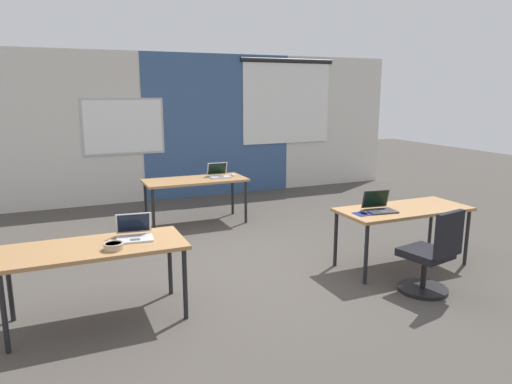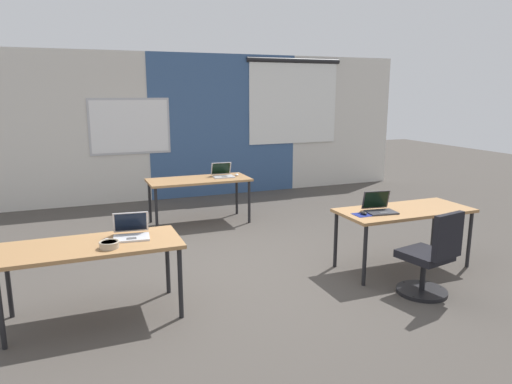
{
  "view_description": "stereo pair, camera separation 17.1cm",
  "coord_description": "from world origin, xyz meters",
  "px_view_note": "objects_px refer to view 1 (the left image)",
  "views": [
    {
      "loc": [
        -2.02,
        -4.86,
        2.08
      ],
      "look_at": [
        0.19,
        0.22,
        0.89
      ],
      "focal_mm": 32.87,
      "sensor_mm": 36.0,
      "label": 1
    },
    {
      "loc": [
        -1.86,
        -4.92,
        2.08
      ],
      "look_at": [
        0.19,
        0.22,
        0.89
      ],
      "focal_mm": 32.87,
      "sensor_mm": 36.0,
      "label": 2
    }
  ],
  "objects_px": {
    "mouse_near_left_inner": "(110,242)",
    "laptop_near_right_inner": "(379,207)",
    "laptop_far_right": "(219,174)",
    "mouse_far_right": "(233,175)",
    "chair_near_right_inner": "(431,259)",
    "desk_near_right": "(403,213)",
    "desk_near_left": "(95,252)",
    "laptop_near_left_inner": "(134,233)",
    "mouse_near_right_inner": "(364,212)",
    "snack_bowl": "(113,246)",
    "desk_far_center": "(195,183)"
  },
  "relations": [
    {
      "from": "mouse_near_left_inner",
      "to": "snack_bowl",
      "type": "distance_m",
      "value": 0.18
    },
    {
      "from": "mouse_near_left_inner",
      "to": "chair_near_right_inner",
      "type": "relative_size",
      "value": 0.11
    },
    {
      "from": "desk_near_right",
      "to": "laptop_near_right_inner",
      "type": "bearing_deg",
      "value": -180.0
    },
    {
      "from": "laptop_near_right_inner",
      "to": "mouse_far_right",
      "type": "height_order",
      "value": "laptop_near_right_inner"
    },
    {
      "from": "chair_near_right_inner",
      "to": "desk_far_center",
      "type": "bearing_deg",
      "value": -78.74
    },
    {
      "from": "desk_near_right",
      "to": "mouse_far_right",
      "type": "height_order",
      "value": "mouse_far_right"
    },
    {
      "from": "laptop_near_left_inner",
      "to": "mouse_near_left_inner",
      "type": "relative_size",
      "value": 3.57
    },
    {
      "from": "mouse_far_right",
      "to": "mouse_near_right_inner",
      "type": "bearing_deg",
      "value": -80.22
    },
    {
      "from": "laptop_near_right_inner",
      "to": "mouse_far_right",
      "type": "bearing_deg",
      "value": 112.04
    },
    {
      "from": "chair_near_right_inner",
      "to": "laptop_far_right",
      "type": "height_order",
      "value": "laptop_far_right"
    },
    {
      "from": "laptop_far_right",
      "to": "mouse_far_right",
      "type": "relative_size",
      "value": 3.12
    },
    {
      "from": "desk_far_center",
      "to": "mouse_near_left_inner",
      "type": "relative_size",
      "value": 15.7
    },
    {
      "from": "desk_near_left",
      "to": "mouse_near_left_inner",
      "type": "bearing_deg",
      "value": 1.64
    },
    {
      "from": "mouse_near_left_inner",
      "to": "mouse_near_right_inner",
      "type": "distance_m",
      "value": 2.76
    },
    {
      "from": "laptop_near_left_inner",
      "to": "mouse_far_right",
      "type": "distance_m",
      "value": 3.42
    },
    {
      "from": "laptop_near_right_inner",
      "to": "snack_bowl",
      "type": "relative_size",
      "value": 2.05
    },
    {
      "from": "desk_near_left",
      "to": "mouse_near_left_inner",
      "type": "relative_size",
      "value": 15.7
    },
    {
      "from": "desk_far_center",
      "to": "mouse_far_right",
      "type": "height_order",
      "value": "mouse_far_right"
    },
    {
      "from": "laptop_near_right_inner",
      "to": "snack_bowl",
      "type": "xyz_separation_m",
      "value": [
        -3.0,
        -0.17,
        -0.01
      ]
    },
    {
      "from": "desk_near_right",
      "to": "laptop_near_left_inner",
      "type": "relative_size",
      "value": 4.4
    },
    {
      "from": "desk_near_left",
      "to": "laptop_far_right",
      "type": "relative_size",
      "value": 4.64
    },
    {
      "from": "mouse_far_right",
      "to": "chair_near_right_inner",
      "type": "bearing_deg",
      "value": -77.1
    },
    {
      "from": "laptop_far_right",
      "to": "laptop_near_right_inner",
      "type": "bearing_deg",
      "value": -68.18
    },
    {
      "from": "desk_near_right",
      "to": "mouse_near_left_inner",
      "type": "bearing_deg",
      "value": 179.93
    },
    {
      "from": "mouse_near_left_inner",
      "to": "mouse_far_right",
      "type": "bearing_deg",
      "value": 51.35
    },
    {
      "from": "desk_far_center",
      "to": "laptop_near_left_inner",
      "type": "distance_m",
      "value": 3.05
    },
    {
      "from": "desk_near_right",
      "to": "mouse_near_left_inner",
      "type": "height_order",
      "value": "mouse_near_left_inner"
    },
    {
      "from": "desk_near_left",
      "to": "laptop_far_right",
      "type": "xyz_separation_m",
      "value": [
        2.16,
        2.84,
        0.11
      ]
    },
    {
      "from": "mouse_near_left_inner",
      "to": "laptop_near_right_inner",
      "type": "bearing_deg",
      "value": -0.08
    },
    {
      "from": "laptop_near_left_inner",
      "to": "snack_bowl",
      "type": "distance_m",
      "value": 0.34
    },
    {
      "from": "laptop_near_left_inner",
      "to": "mouse_near_right_inner",
      "type": "xyz_separation_m",
      "value": [
        2.53,
        -0.13,
        -0.03
      ]
    },
    {
      "from": "desk_near_right",
      "to": "snack_bowl",
      "type": "height_order",
      "value": "snack_bowl"
    },
    {
      "from": "desk_near_left",
      "to": "desk_far_center",
      "type": "relative_size",
      "value": 1.0
    },
    {
      "from": "mouse_far_right",
      "to": "snack_bowl",
      "type": "distance_m",
      "value": 3.76
    },
    {
      "from": "laptop_near_right_inner",
      "to": "mouse_far_right",
      "type": "xyz_separation_m",
      "value": [
        -0.74,
        2.83,
        -0.03
      ]
    },
    {
      "from": "mouse_near_left_inner",
      "to": "chair_near_right_inner",
      "type": "distance_m",
      "value": 3.2
    },
    {
      "from": "desk_far_center",
      "to": "mouse_near_right_inner",
      "type": "height_order",
      "value": "mouse_near_right_inner"
    },
    {
      "from": "laptop_near_right_inner",
      "to": "snack_bowl",
      "type": "height_order",
      "value": "laptop_near_right_inner"
    },
    {
      "from": "desk_near_left",
      "to": "mouse_near_left_inner",
      "type": "distance_m",
      "value": 0.16
    },
    {
      "from": "chair_near_right_inner",
      "to": "laptop_far_right",
      "type": "bearing_deg",
      "value": -84.73
    },
    {
      "from": "desk_far_center",
      "to": "snack_bowl",
      "type": "bearing_deg",
      "value": -118.37
    },
    {
      "from": "desk_near_left",
      "to": "laptop_near_left_inner",
      "type": "height_order",
      "value": "laptop_near_left_inner"
    },
    {
      "from": "mouse_near_right_inner",
      "to": "mouse_near_left_inner",
      "type": "bearing_deg",
      "value": 179.05
    },
    {
      "from": "desk_far_center",
      "to": "snack_bowl",
      "type": "distance_m",
      "value": 3.38
    },
    {
      "from": "snack_bowl",
      "to": "laptop_far_right",
      "type": "bearing_deg",
      "value": 56.2
    },
    {
      "from": "mouse_near_right_inner",
      "to": "chair_near_right_inner",
      "type": "height_order",
      "value": "chair_near_right_inner"
    },
    {
      "from": "laptop_near_left_inner",
      "to": "mouse_near_right_inner",
      "type": "height_order",
      "value": "laptop_near_left_inner"
    },
    {
      "from": "mouse_near_left_inner",
      "to": "laptop_near_right_inner",
      "type": "relative_size",
      "value": 0.28
    },
    {
      "from": "desk_near_right",
      "to": "laptop_far_right",
      "type": "xyz_separation_m",
      "value": [
        -1.34,
        2.84,
        0.11
      ]
    },
    {
      "from": "desk_near_right",
      "to": "laptop_near_left_inner",
      "type": "bearing_deg",
      "value": 178.48
    }
  ]
}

